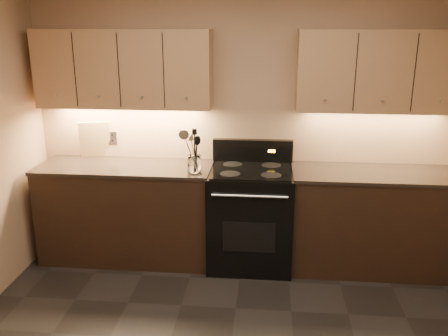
{
  "coord_description": "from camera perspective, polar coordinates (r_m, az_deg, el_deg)",
  "views": [
    {
      "loc": [
        0.22,
        -2.42,
        2.2
      ],
      "look_at": [
        -0.15,
        1.45,
        1.01
      ],
      "focal_mm": 38.0,
      "sensor_mm": 36.0,
      "label": 1
    }
  ],
  "objects": [
    {
      "name": "black_turner",
      "position": [
        4.14,
        -3.57,
        2.17
      ],
      "size": [
        0.11,
        0.17,
        0.39
      ],
      "primitive_type": null,
      "rotation": [
        -0.17,
        0.05,
        0.37
      ],
      "color": "black",
      "rests_on": "utensil_crock"
    },
    {
      "name": "steel_skimmer",
      "position": [
        4.14,
        -3.29,
        2.11
      ],
      "size": [
        0.21,
        0.13,
        0.38
      ],
      "primitive_type": null,
      "rotation": [
        0.03,
        -0.32,
        0.13
      ],
      "color": "silver",
      "rests_on": "utensil_crock"
    },
    {
      "name": "stove",
      "position": [
        4.45,
        3.21,
        -5.73
      ],
      "size": [
        0.76,
        0.68,
        1.14
      ],
      "color": "black",
      "rests_on": "ground"
    },
    {
      "name": "counter_left",
      "position": [
        4.66,
        -11.5,
        -5.16
      ],
      "size": [
        1.62,
        0.62,
        0.93
      ],
      "color": "black",
      "rests_on": "ground"
    },
    {
      "name": "black_spoon",
      "position": [
        4.18,
        -3.6,
        1.84
      ],
      "size": [
        0.1,
        0.1,
        0.32
      ],
      "primitive_type": null,
      "rotation": [
        0.13,
        0.11,
        0.11
      ],
      "color": "black",
      "rests_on": "utensil_crock"
    },
    {
      "name": "steel_spatula",
      "position": [
        4.16,
        -3.26,
        1.92
      ],
      "size": [
        0.16,
        0.11,
        0.35
      ],
      "primitive_type": null,
      "rotation": [
        -0.03,
        -0.19,
        -0.11
      ],
      "color": "silver",
      "rests_on": "utensil_crock"
    },
    {
      "name": "wall_back",
      "position": [
        4.51,
        2.53,
        5.55
      ],
      "size": [
        4.0,
        0.04,
        2.6
      ],
      "primitive_type": "cube",
      "color": "tan",
      "rests_on": "ground"
    },
    {
      "name": "outlet_plate",
      "position": [
        4.79,
        -13.27,
        3.57
      ],
      "size": [
        0.08,
        0.01,
        0.12
      ],
      "primitive_type": "cube",
      "color": "#B2B5BA",
      "rests_on": "wall_back"
    },
    {
      "name": "counter_right",
      "position": [
        4.57,
        17.21,
        -6.04
      ],
      "size": [
        1.46,
        0.62,
        0.93
      ],
      "color": "black",
      "rests_on": "ground"
    },
    {
      "name": "cutting_board",
      "position": [
        4.81,
        -15.3,
        3.34
      ],
      "size": [
        0.3,
        0.17,
        0.36
      ],
      "primitive_type": "cube",
      "rotation": [
        0.2,
        0.0,
        0.28
      ],
      "color": "tan",
      "rests_on": "counter_left"
    },
    {
      "name": "upper_cab_right",
      "position": [
        4.39,
        18.37,
        11.0
      ],
      "size": [
        1.44,
        0.3,
        0.7
      ],
      "primitive_type": "cube",
      "color": "#A17B50",
      "rests_on": "wall_back"
    },
    {
      "name": "utensil_crock",
      "position": [
        4.19,
        -3.58,
        0.43
      ],
      "size": [
        0.15,
        0.15,
        0.16
      ],
      "color": "white",
      "rests_on": "counter_left"
    },
    {
      "name": "upper_cab_left",
      "position": [
        4.48,
        -11.97,
        11.59
      ],
      "size": [
        1.6,
        0.3,
        0.7
      ],
      "primitive_type": "cube",
      "color": "#A17B50",
      "rests_on": "wall_back"
    }
  ]
}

